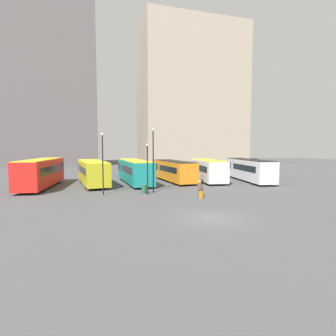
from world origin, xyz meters
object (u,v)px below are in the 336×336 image
at_px(lamp_post_2, 103,159).
at_px(bus_5, 248,169).
at_px(bus_3, 174,170).
at_px(lamp_post_0, 153,156).
at_px(bus_4, 208,170).
at_px(trash_bin, 144,189).
at_px(bus_0, 41,172).
at_px(bus_1, 93,172).
at_px(traveler, 200,187).
at_px(suitcase, 201,195).
at_px(bus_2, 134,171).
at_px(lamp_post_1, 147,164).

bearing_deg(lamp_post_2, bus_5, 15.48).
height_order(bus_3, lamp_post_0, lamp_post_0).
relative_size(bus_4, trash_bin, 10.93).
relative_size(bus_4, lamp_post_0, 1.42).
relative_size(bus_0, bus_4, 1.16).
xyz_separation_m(bus_1, lamp_post_0, (5.98, -7.28, 2.16)).
bearing_deg(lamp_post_0, bus_4, 35.37).
height_order(traveler, trash_bin, traveler).
bearing_deg(bus_0, suitcase, -118.79).
bearing_deg(traveler, lamp_post_0, 20.52).
height_order(bus_4, lamp_post_2, lamp_post_2).
height_order(bus_2, trash_bin, bus_2).
xyz_separation_m(lamp_post_0, lamp_post_1, (-0.81, -1.00, -0.81)).
bearing_deg(bus_3, traveler, 170.03).
distance_m(suitcase, lamp_post_0, 6.56).
height_order(bus_1, traveler, bus_1).
xyz_separation_m(bus_3, bus_5, (10.17, -2.27, 0.10)).
xyz_separation_m(suitcase, lamp_post_1, (-4.27, 3.38, 2.64)).
xyz_separation_m(bus_4, bus_5, (5.72, -0.96, 0.03)).
bearing_deg(suitcase, lamp_post_0, 16.49).
xyz_separation_m(bus_0, bus_4, (20.75, -0.31, -0.18)).
height_order(bus_0, trash_bin, bus_0).
bearing_deg(lamp_post_0, bus_2, 96.13).
bearing_deg(traveler, bus_2, -0.85).
relative_size(bus_0, bus_5, 0.92).
relative_size(bus_5, trash_bin, 13.87).
bearing_deg(lamp_post_1, bus_2, 89.90).
relative_size(traveler, lamp_post_1, 0.32).
height_order(bus_1, lamp_post_1, lamp_post_1).
bearing_deg(bus_0, bus_5, -85.21).
bearing_deg(suitcase, lamp_post_1, 29.83).
relative_size(bus_5, lamp_post_2, 1.96).
relative_size(bus_1, lamp_post_2, 1.69).
bearing_deg(suitcase, bus_1, 17.18).
bearing_deg(lamp_post_0, bus_1, 129.42).
relative_size(bus_4, suitcase, 9.48).
height_order(lamp_post_0, trash_bin, lamp_post_0).
relative_size(bus_0, lamp_post_2, 1.79).
bearing_deg(lamp_post_1, bus_0, 144.49).
bearing_deg(lamp_post_1, lamp_post_2, 166.77).
xyz_separation_m(bus_2, bus_5, (15.59, -1.92, -0.01)).
distance_m(bus_2, trash_bin, 7.89).
height_order(bus_3, suitcase, bus_3).
bearing_deg(trash_bin, lamp_post_0, 20.34).
distance_m(bus_3, traveler, 11.69).
bearing_deg(bus_2, bus_3, -89.66).
xyz_separation_m(bus_2, lamp_post_0, (0.80, -7.40, 2.16)).
bearing_deg(bus_0, bus_4, -83.33).
relative_size(bus_4, lamp_post_1, 1.86).
bearing_deg(bus_4, bus_2, 91.46).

